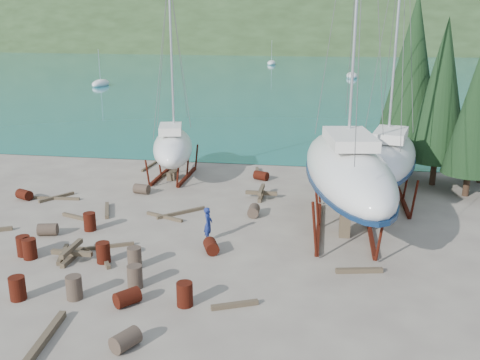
% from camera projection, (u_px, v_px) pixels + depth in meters
% --- Properties ---
extents(ground, '(600.00, 600.00, 0.00)m').
position_uv_depth(ground, '(186.00, 249.00, 23.66)').
color(ground, '#685C52').
rests_on(ground, ground).
extents(bay_water, '(700.00, 700.00, 0.00)m').
position_uv_depth(bay_water, '(321.00, 40.00, 321.88)').
color(bay_water, '#187A78').
rests_on(bay_water, ground).
extents(far_hill, '(800.00, 360.00, 110.00)m').
position_uv_depth(far_hill, '(321.00, 40.00, 326.62)').
color(far_hill, '#23341A').
rests_on(far_hill, ground).
extents(far_house_left, '(6.60, 5.60, 5.60)m').
position_uv_depth(far_house_left, '(163.00, 41.00, 212.08)').
color(far_house_left, beige).
rests_on(far_house_left, ground).
extents(far_house_center, '(6.60, 5.60, 5.60)m').
position_uv_depth(far_house_center, '(263.00, 41.00, 205.84)').
color(far_house_center, beige).
rests_on(far_house_center, ground).
extents(far_house_right, '(6.60, 5.60, 5.60)m').
position_uv_depth(far_house_right, '(397.00, 42.00, 198.03)').
color(far_house_right, beige).
rests_on(far_house_right, ground).
extents(cypress_near_right, '(3.60, 3.60, 10.00)m').
position_uv_depth(cypress_near_right, '(442.00, 91.00, 31.44)').
color(cypress_near_right, black).
rests_on(cypress_near_right, ground).
extents(cypress_mid_right, '(3.06, 3.06, 8.50)m').
position_uv_depth(cypress_mid_right, '(476.00, 111.00, 29.56)').
color(cypress_mid_right, black).
rests_on(cypress_mid_right, ground).
extents(cypress_back_left, '(4.14, 4.14, 11.50)m').
position_uv_depth(cypress_back_left, '(412.00, 72.00, 33.32)').
color(cypress_back_left, black).
rests_on(cypress_back_left, ground).
extents(moored_boat_left, '(2.00, 5.00, 6.05)m').
position_uv_depth(moored_boat_left, '(101.00, 84.00, 85.04)').
color(moored_boat_left, silver).
rests_on(moored_boat_left, ground).
extents(moored_boat_mid, '(2.00, 5.00, 6.05)m').
position_uv_depth(moored_boat_mid, '(352.00, 76.00, 97.73)').
color(moored_boat_mid, silver).
rests_on(moored_boat_mid, ground).
extents(moored_boat_far, '(2.00, 5.00, 6.05)m').
position_uv_depth(moored_boat_far, '(271.00, 63.00, 128.94)').
color(moored_boat_far, silver).
rests_on(moored_boat_far, ground).
extents(large_sailboat_near, '(5.42, 12.36, 18.82)m').
position_uv_depth(large_sailboat_near, '(347.00, 170.00, 24.89)').
color(large_sailboat_near, silver).
rests_on(large_sailboat_near, ground).
extents(large_sailboat_far, '(4.87, 10.22, 15.57)m').
position_uv_depth(large_sailboat_far, '(388.00, 158.00, 29.18)').
color(large_sailboat_far, silver).
rests_on(large_sailboat_far, ground).
extents(small_sailboat_shore, '(4.33, 8.20, 12.53)m').
position_uv_depth(small_sailboat_shore, '(173.00, 147.00, 33.98)').
color(small_sailboat_shore, silver).
rests_on(small_sailboat_shore, ground).
extents(worker, '(0.39, 0.58, 1.59)m').
position_uv_depth(worker, '(208.00, 224.00, 24.38)').
color(worker, navy).
rests_on(worker, ground).
extents(drum_0, '(0.58, 0.58, 0.88)m').
position_uv_depth(drum_0, '(30.00, 249.00, 22.57)').
color(drum_0, '#501A0D').
rests_on(drum_0, ground).
extents(drum_1, '(0.93, 1.05, 0.58)m').
position_uv_depth(drum_1, '(126.00, 340.00, 16.33)').
color(drum_1, '#2D2823').
rests_on(drum_1, ground).
extents(drum_2, '(1.04, 0.88, 0.58)m').
position_uv_depth(drum_2, '(24.00, 195.00, 30.19)').
color(drum_2, '#501A0D').
rests_on(drum_2, ground).
extents(drum_3, '(0.58, 0.58, 0.88)m').
position_uv_depth(drum_3, '(17.00, 288.00, 19.21)').
color(drum_3, '#501A0D').
rests_on(drum_3, ground).
extents(drum_4, '(1.04, 0.87, 0.58)m').
position_uv_depth(drum_4, '(261.00, 176.00, 33.97)').
color(drum_4, '#501A0D').
rests_on(drum_4, ground).
extents(drum_5, '(0.58, 0.58, 0.88)m').
position_uv_depth(drum_5, '(135.00, 258.00, 21.71)').
color(drum_5, '#2D2823').
rests_on(drum_5, ground).
extents(drum_6, '(0.87, 1.03, 0.58)m').
position_uv_depth(drum_6, '(211.00, 246.00, 23.19)').
color(drum_6, '#501A0D').
rests_on(drum_6, ground).
extents(drum_7, '(0.58, 0.58, 0.88)m').
position_uv_depth(drum_7, '(185.00, 294.00, 18.78)').
color(drum_7, '#501A0D').
rests_on(drum_7, ground).
extents(drum_8, '(0.58, 0.58, 0.88)m').
position_uv_depth(drum_8, '(24.00, 246.00, 22.86)').
color(drum_8, '#501A0D').
rests_on(drum_8, ground).
extents(drum_9, '(0.97, 0.73, 0.58)m').
position_uv_depth(drum_9, '(142.00, 189.00, 31.23)').
color(drum_9, '#2D2823').
rests_on(drum_9, ground).
extents(drum_11, '(0.60, 0.89, 0.58)m').
position_uv_depth(drum_11, '(254.00, 211.00, 27.60)').
color(drum_11, '#2D2823').
rests_on(drum_11, ground).
extents(drum_12, '(1.01, 1.05, 0.58)m').
position_uv_depth(drum_12, '(127.00, 297.00, 18.87)').
color(drum_12, '#501A0D').
rests_on(drum_12, ground).
extents(drum_13, '(0.58, 0.58, 0.88)m').
position_uv_depth(drum_13, '(103.00, 252.00, 22.20)').
color(drum_13, '#501A0D').
rests_on(drum_13, ground).
extents(drum_14, '(0.58, 0.58, 0.88)m').
position_uv_depth(drum_14, '(90.00, 222.00, 25.66)').
color(drum_14, '#501A0D').
rests_on(drum_14, ground).
extents(drum_15, '(0.99, 0.76, 0.58)m').
position_uv_depth(drum_15, '(48.00, 229.00, 25.09)').
color(drum_15, '#2D2823').
rests_on(drum_15, ground).
extents(drum_16, '(0.58, 0.58, 0.88)m').
position_uv_depth(drum_16, '(74.00, 288.00, 19.26)').
color(drum_16, '#2D2823').
rests_on(drum_16, ground).
extents(drum_17, '(0.58, 0.58, 0.88)m').
position_uv_depth(drum_17, '(135.00, 277.00, 20.09)').
color(drum_17, '#2D2823').
rests_on(drum_17, ground).
extents(timber_0, '(0.36, 2.86, 0.14)m').
position_uv_depth(timber_0, '(150.00, 166.00, 37.21)').
color(timber_0, brown).
rests_on(timber_0, ground).
extents(timber_1, '(1.89, 0.56, 0.19)m').
position_uv_depth(timber_1, '(359.00, 270.00, 21.36)').
color(timber_1, brown).
rests_on(timber_1, ground).
extents(timber_3, '(2.69, 1.44, 0.15)m').
position_uv_depth(timber_3, '(101.00, 247.00, 23.64)').
color(timber_3, brown).
rests_on(timber_3, ground).
extents(timber_4, '(1.87, 0.84, 0.17)m').
position_uv_depth(timber_4, '(77.00, 217.00, 27.27)').
color(timber_4, brown).
rests_on(timber_4, ground).
extents(timber_5, '(1.58, 2.15, 0.16)m').
position_uv_depth(timber_5, '(102.00, 256.00, 22.72)').
color(timber_5, brown).
rests_on(timber_5, ground).
extents(timber_6, '(0.59, 2.07, 0.19)m').
position_uv_depth(timber_6, '(258.00, 172.00, 35.50)').
color(timber_6, brown).
rests_on(timber_6, ground).
extents(timber_7, '(1.62, 0.86, 0.17)m').
position_uv_depth(timber_7, '(235.00, 305.00, 18.77)').
color(timber_7, brown).
rests_on(timber_7, ground).
extents(timber_8, '(1.04, 2.17, 0.19)m').
position_uv_depth(timber_8, '(107.00, 210.00, 28.27)').
color(timber_8, brown).
rests_on(timber_8, ground).
extents(timber_9, '(0.85, 2.32, 0.15)m').
position_uv_depth(timber_9, '(166.00, 174.00, 35.07)').
color(timber_9, brown).
rests_on(timber_9, ground).
extents(timber_10, '(2.13, 2.04, 0.16)m').
position_uv_depth(timber_10, '(181.00, 213.00, 27.94)').
color(timber_10, brown).
rests_on(timber_10, ground).
extents(timber_11, '(2.17, 1.03, 0.15)m').
position_uv_depth(timber_11, '(164.00, 217.00, 27.35)').
color(timber_11, brown).
rests_on(timber_11, ground).
extents(timber_12, '(0.71, 1.90, 0.17)m').
position_uv_depth(timber_12, '(63.00, 254.00, 22.89)').
color(timber_12, brown).
rests_on(timber_12, ground).
extents(timber_15, '(3.29, 0.40, 0.15)m').
position_uv_depth(timber_15, '(51.00, 198.00, 30.29)').
color(timber_15, brown).
rests_on(timber_15, ground).
extents(timber_16, '(0.52, 2.99, 0.23)m').
position_uv_depth(timber_16, '(45.00, 338.00, 16.72)').
color(timber_16, brown).
rests_on(timber_16, ground).
extents(timber_17, '(1.30, 1.94, 0.16)m').
position_uv_depth(timber_17, '(57.00, 197.00, 30.42)').
color(timber_17, brown).
rests_on(timber_17, ground).
extents(timber_pile_fore, '(1.80, 1.80, 0.60)m').
position_uv_depth(timber_pile_fore, '(72.00, 253.00, 22.51)').
color(timber_pile_fore, brown).
rests_on(timber_pile_fore, ground).
extents(timber_pile_aft, '(1.80, 1.80, 0.60)m').
position_uv_depth(timber_pile_aft, '(261.00, 193.00, 30.47)').
color(timber_pile_aft, brown).
rests_on(timber_pile_aft, ground).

